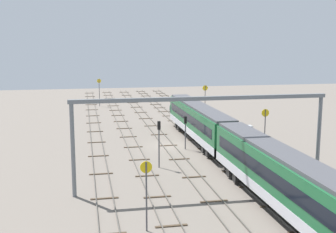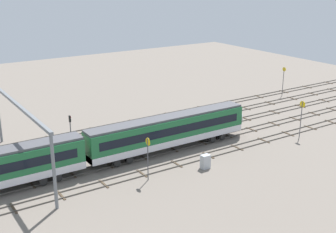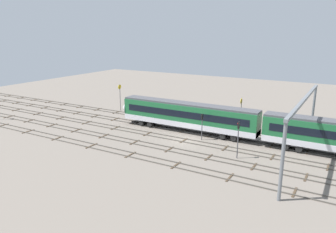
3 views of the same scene
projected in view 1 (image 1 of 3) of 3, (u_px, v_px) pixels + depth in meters
The scene contains 15 objects.
ground_plane at pixel (168, 146), 56.21m from camera, with size 144.53×144.53×0.00m, color slate.
track_near_foreground at pixel (234, 142), 57.90m from camera, with size 128.53×2.40×0.16m.
track_with_train at pixel (202, 144), 57.05m from camera, with size 128.53×2.40×0.16m.
track_middle at pixel (168, 145), 56.20m from camera, with size 128.53×2.40×0.16m.
track_second_far at pixel (133, 147), 55.34m from camera, with size 128.53×2.40×0.16m.
track_far_background at pixel (97, 148), 54.49m from camera, with size 128.53×2.40×0.16m.
train at pixel (276, 176), 34.89m from camera, with size 75.20×3.24×4.80m.
overhead_gantry at pixel (203, 117), 38.85m from camera, with size 0.40×23.60×8.51m.
speed_sign_near_foreground at pixel (265, 124), 52.47m from camera, with size 0.14×0.94×5.32m.
speed_sign_mid_trackside at pixel (99, 89), 89.91m from camera, with size 0.14×0.84×5.73m.
speed_sign_far_trackside at pixel (205, 96), 77.92m from camera, with size 0.14×0.96×5.60m.
speed_sign_distant_end at pixel (146, 187), 30.39m from camera, with size 0.14×0.85×5.13m.
signal_light_trackside_approach at pixel (185, 128), 53.95m from camera, with size 0.31×0.32×4.19m.
signal_light_trackside_departure at pixel (159, 138), 45.97m from camera, with size 0.31×0.32×5.05m.
relay_cabinet at pixel (249, 132), 60.57m from camera, with size 1.15×0.81×1.77m.
Camera 1 is at (-53.72, 10.48, 13.34)m, focal length 46.37 mm.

